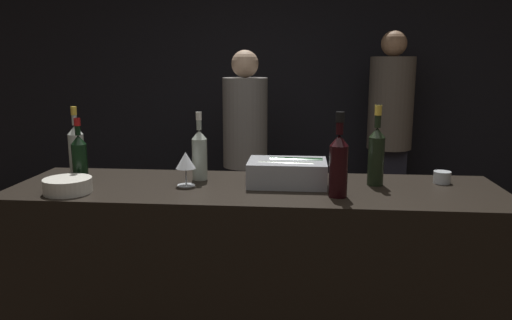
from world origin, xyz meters
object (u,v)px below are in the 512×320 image
wine_glass (186,161)px  red_wine_bottle_black_foil (339,162)px  candle_votive (442,177)px  champagne_bottle (376,153)px  ice_bin_with_bottles (288,171)px  rose_wine_bottle (76,147)px  red_wine_bottle_burgundy (80,157)px  bowl_white (68,185)px  white_wine_bottle (200,153)px  person_blond_tee (245,145)px  person_in_hoodie (390,128)px

wine_glass → red_wine_bottle_black_foil: bearing=-10.4°
candle_votive → champagne_bottle: size_ratio=0.22×
wine_glass → ice_bin_with_bottles: bearing=8.0°
wine_glass → red_wine_bottle_black_foil: red_wine_bottle_black_foil is taller
rose_wine_bottle → red_wine_bottle_burgundy: 0.24m
bowl_white → red_wine_bottle_burgundy: (-0.02, 0.18, 0.09)m
white_wine_bottle → person_blond_tee: person_blond_tee is taller
red_wine_bottle_burgundy → person_blond_tee: (0.61, 1.63, -0.20)m
champagne_bottle → person_in_hoodie: (0.39, 1.94, -0.13)m
rose_wine_bottle → red_wine_bottle_burgundy: bearing=-61.9°
red_wine_bottle_black_foil → bowl_white: bearing=-177.8°
bowl_white → red_wine_bottle_burgundy: bearing=96.5°
wine_glass → candle_votive: (1.21, 0.16, -0.09)m
bowl_white → champagne_bottle: size_ratio=0.56×
rose_wine_bottle → red_wine_bottle_black_foil: 1.36m
candle_votive → person_blond_tee: bearing=127.1°
ice_bin_with_bottles → wine_glass: size_ratio=2.29×
bowl_white → white_wine_bottle: size_ratio=0.63×
ice_bin_with_bottles → wine_glass: 0.48m
wine_glass → candle_votive: size_ratio=1.97×
rose_wine_bottle → red_wine_bottle_black_foil: size_ratio=0.95×
bowl_white → candle_votive: (1.70, 0.34, -0.01)m
ice_bin_with_bottles → person_blond_tee: person_blond_tee is taller
red_wine_bottle_black_foil → white_wine_bottle: size_ratio=1.10×
red_wine_bottle_black_foil → wine_glass: bearing=169.6°
candle_votive → white_wine_bottle: bearing=-178.4°
bowl_white → red_wine_bottle_burgundy: red_wine_bottle_burgundy is taller
ice_bin_with_bottles → person_blond_tee: size_ratio=0.22×
candle_votive → champagne_bottle: 0.35m
ice_bin_with_bottles → bowl_white: (-0.97, -0.24, -0.03)m
bowl_white → rose_wine_bottle: (-0.13, 0.39, 0.10)m
red_wine_bottle_burgundy → red_wine_bottle_black_foil: red_wine_bottle_black_foil is taller
person_blond_tee → bowl_white: bearing=28.4°
wine_glass → champagne_bottle: champagne_bottle is taller
ice_bin_with_bottles → person_in_hoodie: size_ratio=0.20×
candle_votive → person_in_hoodie: bearing=87.9°
candle_votive → red_wine_bottle_black_foil: red_wine_bottle_black_foil is taller
champagne_bottle → person_in_hoodie: 1.98m
person_in_hoodie → wine_glass: bearing=138.4°
red_wine_bottle_burgundy → person_in_hoodie: size_ratio=0.17×
candle_votive → rose_wine_bottle: size_ratio=0.23×
rose_wine_bottle → red_wine_bottle_black_foil: (1.32, -0.34, 0.01)m
candle_votive → champagne_bottle: champagne_bottle is taller
champagne_bottle → red_wine_bottle_black_foil: bearing=-130.0°
champagne_bottle → person_in_hoodie: bearing=78.6°
bowl_white → candle_votive: size_ratio=2.58×
person_blond_tee → rose_wine_bottle: bearing=19.6°
bowl_white → candle_votive: 1.73m
ice_bin_with_bottles → rose_wine_bottle: bearing=172.3°
champagne_bottle → person_blond_tee: 1.74m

